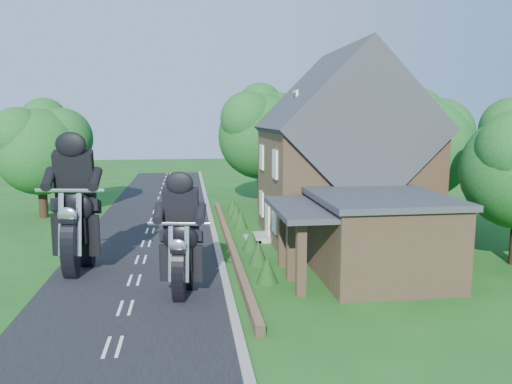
{
  "coord_description": "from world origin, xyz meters",
  "views": [
    {
      "loc": [
        2.24,
        -19.95,
        6.55
      ],
      "look_at": [
        5.65,
        4.84,
        2.8
      ],
      "focal_mm": 35.0,
      "sensor_mm": 36.0,
      "label": 1
    }
  ],
  "objects": [
    {
      "name": "house",
      "position": [
        10.49,
        6.0,
        4.34
      ],
      "size": [
        9.54,
        8.64,
        10.24
      ],
      "color": "brown",
      "rests_on": "ground"
    },
    {
      "name": "motorcycle_follow",
      "position": [
        -2.42,
        1.37,
        0.89
      ],
      "size": [
        0.81,
        1.97,
        1.79
      ],
      "primitive_type": null,
      "rotation": [
        0.0,
        0.0,
        2.97
      ],
      "color": "black",
      "rests_on": "ground"
    },
    {
      "name": "shrub_c",
      "position": [
        5.3,
        4.0,
        0.55
      ],
      "size": [
        0.9,
        0.9,
        1.1
      ],
      "primitive_type": "cone",
      "color": "#123611",
      "rests_on": "ground"
    },
    {
      "name": "garden_wall",
      "position": [
        4.3,
        5.0,
        0.2
      ],
      "size": [
        0.3,
        22.0,
        0.4
      ],
      "primitive_type": "cube",
      "color": "brown",
      "rests_on": "ground"
    },
    {
      "name": "kerb",
      "position": [
        3.65,
        0.0,
        0.06
      ],
      "size": [
        0.3,
        80.0,
        0.12
      ],
      "primitive_type": "cube",
      "color": "gray",
      "rests_on": "ground"
    },
    {
      "name": "tree_house_right",
      "position": [
        16.65,
        8.62,
        5.19
      ],
      "size": [
        6.51,
        6.0,
        8.4
      ],
      "color": "black",
      "rests_on": "ground"
    },
    {
      "name": "tree_far_road",
      "position": [
        -6.86,
        14.11,
        4.84
      ],
      "size": [
        6.08,
        5.6,
        7.84
      ],
      "color": "black",
      "rests_on": "ground"
    },
    {
      "name": "tree_behind_house",
      "position": [
        14.18,
        16.14,
        6.23
      ],
      "size": [
        7.81,
        7.2,
        10.08
      ],
      "color": "black",
      "rests_on": "ground"
    },
    {
      "name": "tree_behind_left",
      "position": [
        8.16,
        17.13,
        5.73
      ],
      "size": [
        6.94,
        6.4,
        9.16
      ],
      "color": "black",
      "rests_on": "ground"
    },
    {
      "name": "road",
      "position": [
        0.0,
        0.0,
        0.01
      ],
      "size": [
        7.0,
        80.0,
        0.02
      ],
      "primitive_type": "cube",
      "color": "black",
      "rests_on": "ground"
    },
    {
      "name": "shrub_f",
      "position": [
        5.3,
        14.0,
        0.55
      ],
      "size": [
        0.9,
        0.9,
        1.1
      ],
      "primitive_type": "cone",
      "color": "#123611",
      "rests_on": "ground"
    },
    {
      "name": "shrub_a",
      "position": [
        5.3,
        -1.0,
        0.55
      ],
      "size": [
        0.9,
        0.9,
        1.1
      ],
      "primitive_type": "cone",
      "color": "#123611",
      "rests_on": "ground"
    },
    {
      "name": "motorcycle_lead",
      "position": [
        1.96,
        -2.08,
        0.7
      ],
      "size": [
        0.64,
        1.54,
        1.39
      ],
      "primitive_type": null,
      "rotation": [
        0.0,
        0.0,
        2.96
      ],
      "color": "black",
      "rests_on": "ground"
    },
    {
      "name": "shrub_b",
      "position": [
        5.3,
        1.5,
        0.55
      ],
      "size": [
        0.9,
        0.9,
        1.1
      ],
      "primitive_type": "cone",
      "color": "#123611",
      "rests_on": "ground"
    },
    {
      "name": "shrub_e",
      "position": [
        5.3,
        11.5,
        0.55
      ],
      "size": [
        0.9,
        0.9,
        1.1
      ],
      "primitive_type": "cone",
      "color": "#123611",
      "rests_on": "ground"
    },
    {
      "name": "annex",
      "position": [
        9.87,
        -0.8,
        1.77
      ],
      "size": [
        7.05,
        5.94,
        3.44
      ],
      "color": "brown",
      "rests_on": "ground"
    },
    {
      "name": "shrub_d",
      "position": [
        5.3,
        9.0,
        0.55
      ],
      "size": [
        0.9,
        0.9,
        1.1
      ],
      "primitive_type": "cone",
      "color": "#123611",
      "rests_on": "ground"
    },
    {
      "name": "ground",
      "position": [
        0.0,
        0.0,
        0.0
      ],
      "size": [
        120.0,
        120.0,
        0.0
      ],
      "primitive_type": "plane",
      "color": "#174B15",
      "rests_on": "ground"
    }
  ]
}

